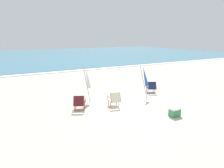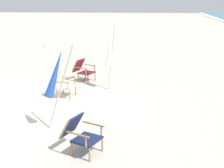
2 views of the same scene
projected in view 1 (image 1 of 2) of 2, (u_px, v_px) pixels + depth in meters
ground_plane at (134, 107)px, 10.65m from camera, size 80.00×80.00×0.00m
sea at (36, 56)px, 38.85m from camera, size 80.00×40.00×0.10m
surf_band at (66, 71)px, 21.55m from camera, size 80.00×1.10×0.06m
beach_chair_far_center at (151, 87)px, 13.20m from camera, size 0.85×0.93×0.78m
beach_chair_back_right at (115, 99)px, 10.58m from camera, size 0.71×0.82×0.80m
beach_chair_front_right at (79, 102)px, 10.07m from camera, size 0.84×0.92×0.79m
umbrella_furled_blue at (145, 77)px, 11.83m from camera, size 0.33×0.74×2.04m
umbrella_furled_white at (87, 78)px, 11.19m from camera, size 0.46×0.41×2.10m
cooler_box at (175, 112)px, 9.35m from camera, size 0.49×0.35×0.40m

